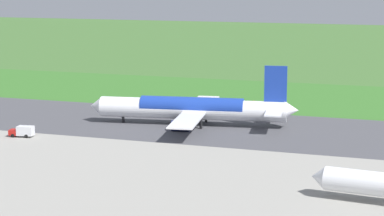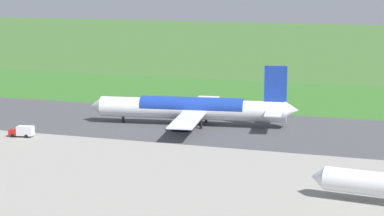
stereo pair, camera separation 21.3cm
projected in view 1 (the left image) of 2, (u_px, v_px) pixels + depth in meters
name	position (u px, v px, depth m)	size (l,w,h in m)	color
ground_plane	(199.00, 126.00, 180.49)	(800.00, 800.00, 0.00)	#3D662D
runway_asphalt	(199.00, 126.00, 180.49)	(600.00, 41.74, 0.06)	#47474C
apron_concrete	(117.00, 179.00, 132.81)	(440.00, 110.00, 0.05)	gray
grass_verge_foreground	(239.00, 100.00, 218.52)	(600.00, 80.00, 0.04)	#346B27
airliner_main	(193.00, 109.00, 180.24)	(54.07, 44.41, 15.88)	white
service_truck_fuel	(23.00, 131.00, 167.63)	(6.05, 3.02, 2.65)	#B21914
no_stopping_sign	(267.00, 97.00, 213.26)	(0.60, 0.10, 2.79)	slate
traffic_cone_orange	(254.00, 101.00, 214.76)	(0.40, 0.40, 0.55)	orange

